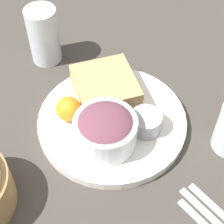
% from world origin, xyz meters
% --- Properties ---
extents(ground_plane, '(4.00, 4.00, 0.00)m').
position_xyz_m(ground_plane, '(0.00, 0.00, 0.00)').
color(ground_plane, '#3D3833').
extents(plate, '(0.29, 0.29, 0.02)m').
position_xyz_m(plate, '(0.00, 0.00, 0.01)').
color(plate, white).
rests_on(plate, ground_plane).
extents(sandwich, '(0.12, 0.12, 0.04)m').
position_xyz_m(sandwich, '(0.07, -0.01, 0.04)').
color(sandwich, tan).
rests_on(sandwich, plate).
extents(salad_bowl, '(0.12, 0.12, 0.07)m').
position_xyz_m(salad_bowl, '(-0.05, 0.03, 0.05)').
color(salad_bowl, white).
rests_on(salad_bowl, plate).
extents(dressing_cup, '(0.06, 0.06, 0.04)m').
position_xyz_m(dressing_cup, '(-0.04, -0.05, 0.04)').
color(dressing_cup, '#99999E').
rests_on(dressing_cup, plate).
extents(orange_wedge, '(0.05, 0.05, 0.05)m').
position_xyz_m(orange_wedge, '(0.03, 0.08, 0.04)').
color(orange_wedge, orange).
rests_on(orange_wedge, plate).
extents(drink_glass, '(0.07, 0.07, 0.13)m').
position_xyz_m(drink_glass, '(0.23, 0.09, 0.07)').
color(drink_glass, silver).
rests_on(drink_glass, ground_plane).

